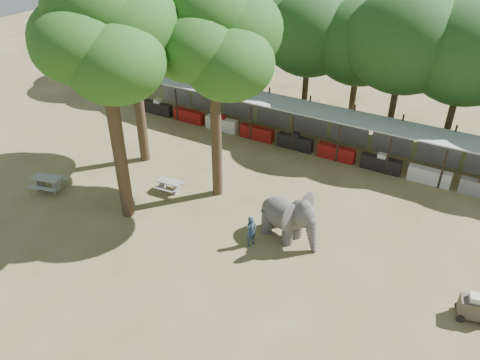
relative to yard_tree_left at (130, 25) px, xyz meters
The scene contains 11 objects.
ground 14.23m from the yard_tree_left, 38.20° to the right, with size 100.00×100.00×0.00m, color brown.
vendor_stalls 13.30m from the yard_tree_left, 36.06° to the left, with size 28.00×2.99×2.80m.
yard_tree_left is the anchor object (origin of this frame).
yard_tree_center 5.92m from the yard_tree_left, 59.04° to the right, with size 7.10×6.90×12.04m.
yard_tree_back 6.09m from the yard_tree_left, ahead, with size 7.10×6.90×11.36m.
backdrop_trees 15.17m from the yard_tree_left, 52.28° to the left, with size 46.46×5.95×8.33m.
elephant 13.45m from the yard_tree_left, 14.21° to the right, with size 3.40×2.51×2.53m.
handler 13.05m from the yard_tree_left, 22.93° to the right, with size 0.57×0.38×1.59m, color #26384C.
picnic_table_near 9.80m from the yard_tree_left, 112.10° to the right, with size 1.95×1.84×0.81m.
picnic_table_far 8.93m from the yard_tree_left, 32.55° to the right, with size 1.43×1.31×0.66m.
cart_front 21.39m from the yard_tree_left, 11.01° to the right, with size 1.35×1.03×1.19m.
Camera 1 is at (8.90, -12.31, 14.49)m, focal length 35.00 mm.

